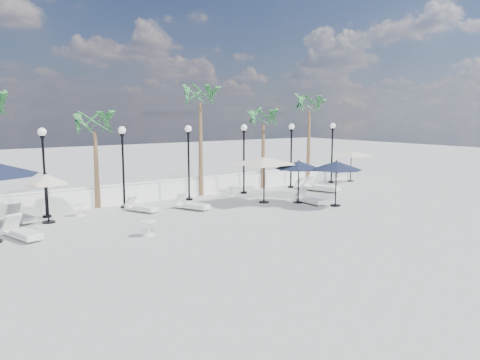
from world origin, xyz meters
TOP-DOWN VIEW (x-y plane):
  - ground at (0.00, 0.00)m, footprint 100.00×100.00m
  - balustrade at (0.00, 7.50)m, footprint 26.00×0.30m
  - lamppost_1 at (-7.00, 6.50)m, footprint 0.36×0.36m
  - lamppost_2 at (-3.50, 6.50)m, footprint 0.36×0.36m
  - lamppost_3 at (0.00, 6.50)m, footprint 0.36×0.36m
  - lamppost_4 at (3.50, 6.50)m, footprint 0.36×0.36m
  - lamppost_5 at (7.00, 6.50)m, footprint 0.36×0.36m
  - lamppost_6 at (10.50, 6.50)m, footprint 0.36×0.36m
  - palm_1 at (-4.50, 7.30)m, footprint 2.60×2.60m
  - palm_2 at (1.20, 7.30)m, footprint 2.60×2.60m
  - palm_3 at (5.50, 7.30)m, footprint 2.60×2.60m
  - palm_4 at (9.20, 7.30)m, footprint 2.60×2.60m
  - lounger_1 at (-8.09, 6.22)m, footprint 0.90×1.83m
  - lounger_2 at (-8.58, 3.32)m, footprint 1.10×2.01m
  - lounger_3 at (-3.22, 5.20)m, footprint 1.14×1.75m
  - lounger_4 at (-1.11, 4.29)m, footprint 1.26×1.87m
  - lounger_5 at (7.43, 4.40)m, footprint 1.28×2.25m
  - lounger_6 at (4.35, 2.09)m, footprint 0.59×1.73m
  - lounger_7 at (7.26, 5.22)m, footprint 0.92×1.77m
  - side_table_0 at (-5.74, 5.95)m, footprint 0.54×0.54m
  - side_table_1 at (-4.74, 1.12)m, footprint 0.56×0.56m
  - side_table_2 at (2.43, 6.17)m, footprint 0.52×0.52m
  - parasol_navy_mid at (4.95, 0.99)m, footprint 2.49×2.49m
  - parasol_navy_right at (4.04, 2.63)m, footprint 2.41×2.41m
  - parasol_cream_sq_a at (2.68, 3.68)m, footprint 5.01×5.01m
  - parasol_cream_sq_b at (12.00, 6.20)m, footprint 4.26×4.26m
  - parasol_cream_small at (-7.19, 5.41)m, footprint 1.68×1.68m

SIDE VIEW (x-z plane):
  - ground at x=0.00m, z-range 0.00..0.00m
  - lounger_3 at x=-3.22m, z-range -0.10..0.52m
  - lounger_7 at x=7.26m, z-range -0.10..0.53m
  - lounger_6 at x=4.35m, z-range -0.11..0.54m
  - lounger_1 at x=-8.09m, z-range -0.11..0.55m
  - lounger_4 at x=-1.11m, z-range -0.11..0.56m
  - lounger_2 at x=-8.58m, z-range -0.12..0.60m
  - lounger_5 at x=7.43m, z-range -0.13..0.67m
  - side_table_2 at x=2.43m, z-range 0.05..0.56m
  - side_table_0 at x=-5.74m, z-range 0.05..0.58m
  - side_table_1 at x=-4.74m, z-range 0.06..0.60m
  - balustrade at x=0.00m, z-range -0.04..0.97m
  - parasol_cream_small at x=-7.19m, z-range 0.73..2.80m
  - parasol_navy_right at x=4.04m, z-range 0.82..2.97m
  - parasol_navy_mid at x=4.95m, z-range 0.84..3.07m
  - parasol_cream_sq_b at x=12.00m, z-range 0.91..3.04m
  - parasol_cream_sq_a at x=2.68m, z-range 1.05..3.51m
  - lamppost_1 at x=-7.00m, z-range 0.57..4.41m
  - lamppost_2 at x=-3.50m, z-range 0.57..4.41m
  - lamppost_3 at x=0.00m, z-range 0.57..4.41m
  - lamppost_4 at x=3.50m, z-range 0.57..4.41m
  - lamppost_5 at x=7.00m, z-range 0.57..4.41m
  - lamppost_6 at x=10.50m, z-range 0.57..4.41m
  - palm_1 at x=-4.50m, z-range 1.40..6.10m
  - palm_3 at x=5.50m, z-range 1.50..6.40m
  - palm_4 at x=9.20m, z-range 1.88..7.58m
  - palm_2 at x=1.20m, z-range 2.07..8.17m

